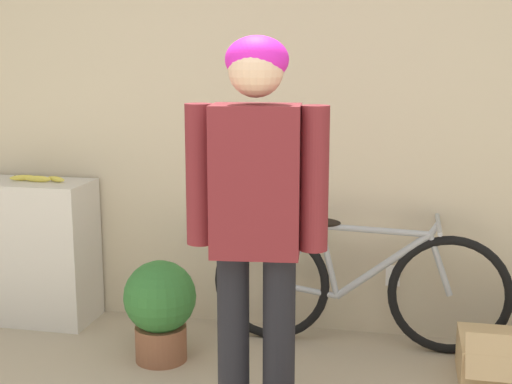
% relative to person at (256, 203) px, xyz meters
% --- Properties ---
extents(wall_back, '(8.00, 0.07, 2.60)m').
position_rel_person_xyz_m(wall_back, '(-0.02, 1.27, 0.30)').
color(wall_back, beige).
rests_on(wall_back, ground_plane).
extents(side_shelf, '(0.73, 0.37, 0.85)m').
position_rel_person_xyz_m(side_shelf, '(-1.59, 1.04, -0.58)').
color(side_shelf, beige).
rests_on(side_shelf, ground_plane).
extents(person, '(0.57, 0.27, 1.66)m').
position_rel_person_xyz_m(person, '(0.00, 0.00, 0.00)').
color(person, black).
rests_on(person, ground_plane).
extents(bicycle, '(1.62, 0.46, 0.72)m').
position_rel_person_xyz_m(bicycle, '(0.34, 1.04, -0.66)').
color(bicycle, black).
rests_on(bicycle, ground_plane).
extents(banana, '(0.36, 0.09, 0.04)m').
position_rel_person_xyz_m(banana, '(-1.53, 1.04, -0.14)').
color(banana, '#EAD64C').
rests_on(banana, side_shelf).
extents(potted_plant, '(0.38, 0.38, 0.54)m').
position_rel_person_xyz_m(potted_plant, '(-0.65, 0.63, -0.71)').
color(potted_plant, brown).
rests_on(potted_plant, ground_plane).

